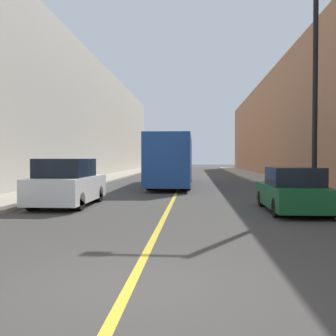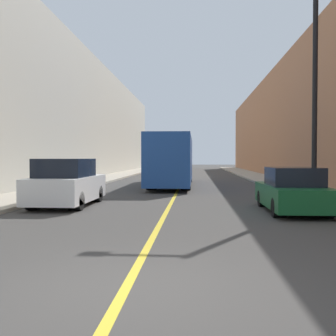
{
  "view_description": "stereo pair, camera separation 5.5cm",
  "coord_description": "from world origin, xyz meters",
  "views": [
    {
      "loc": [
        0.94,
        -5.54,
        1.88
      ],
      "look_at": [
        -0.49,
        15.78,
        1.31
      ],
      "focal_mm": 42.0,
      "sensor_mm": 36.0,
      "label": 1
    },
    {
      "loc": [
        1.0,
        -5.54,
        1.88
      ],
      "look_at": [
        -0.49,
        15.78,
        1.31
      ],
      "focal_mm": 42.0,
      "sensor_mm": 36.0,
      "label": 2
    }
  ],
  "objects": [
    {
      "name": "bus",
      "position": [
        -0.53,
        20.82,
        1.73
      ],
      "size": [
        2.53,
        12.48,
        3.23
      ],
      "color": "#1E4793",
      "rests_on": "ground"
    },
    {
      "name": "sidewalk_right",
      "position": [
        6.81,
        30.0,
        0.07
      ],
      "size": [
        2.85,
        72.0,
        0.14
      ],
      "primitive_type": "cube",
      "color": "#A89E8C",
      "rests_on": "ground"
    },
    {
      "name": "car_right_near",
      "position": [
        4.35,
        8.26,
        0.69
      ],
      "size": [
        1.86,
        4.44,
        1.55
      ],
      "color": "#145128",
      "rests_on": "ground"
    },
    {
      "name": "sidewalk_left",
      "position": [
        -6.81,
        30.0,
        0.07
      ],
      "size": [
        2.85,
        72.0,
        0.14
      ],
      "primitive_type": "cube",
      "color": "#A89E8C",
      "rests_on": "ground"
    },
    {
      "name": "parked_suv_left",
      "position": [
        -4.0,
        9.39,
        0.85
      ],
      "size": [
        1.99,
        4.52,
        1.84
      ],
      "color": "silver",
      "rests_on": "ground"
    },
    {
      "name": "building_row_left",
      "position": [
        -10.23,
        30.0,
        5.63
      ],
      "size": [
        4.0,
        72.0,
        11.27
      ],
      "primitive_type": "cube",
      "color": "#B7B2A3",
      "rests_on": "ground"
    },
    {
      "name": "building_row_right",
      "position": [
        10.23,
        30.0,
        5.13
      ],
      "size": [
        4.0,
        72.0,
        10.26
      ],
      "primitive_type": "cube",
      "color": "#B2724C",
      "rests_on": "ground"
    },
    {
      "name": "ground_plane",
      "position": [
        0.0,
        0.0,
        0.0
      ],
      "size": [
        200.0,
        200.0,
        0.0
      ],
      "primitive_type": "plane",
      "color": "#3F3D3A"
    },
    {
      "name": "road_center_line",
      "position": [
        0.0,
        30.0,
        0.0
      ],
      "size": [
        0.16,
        72.0,
        0.01
      ],
      "primitive_type": "cube",
      "color": "gold",
      "rests_on": "ground"
    },
    {
      "name": "street_lamp_right",
      "position": [
        5.52,
        10.31,
        4.82
      ],
      "size": [
        2.21,
        0.24,
        8.37
      ],
      "color": "black",
      "rests_on": "sidewalk_right"
    }
  ]
}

